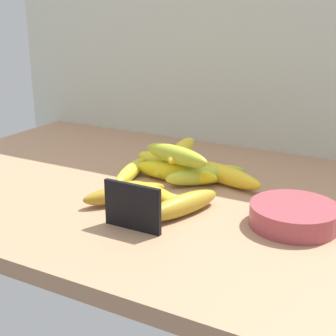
{
  "coord_description": "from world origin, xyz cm",
  "views": [
    {
      "loc": [
        54.15,
        -85.98,
        41.14
      ],
      "look_at": [
        7.34,
        -0.23,
        8.0
      ],
      "focal_mm": 53.4,
      "sensor_mm": 36.0,
      "label": 1
    }
  ],
  "objects_px": {
    "banana_5": "(131,171)",
    "banana_9": "(176,155)",
    "banana_7": "(125,193)",
    "banana_8": "(180,167)",
    "chalkboard_sign": "(133,208)",
    "banana_3": "(152,196)",
    "fruit_bowl": "(294,215)",
    "banana_6": "(206,175)",
    "banana_4": "(159,163)",
    "banana_2": "(183,205)",
    "banana_10": "(182,150)",
    "banana_0": "(223,174)",
    "banana_1": "(175,172)"
  },
  "relations": [
    {
      "from": "banana_5",
      "to": "banana_9",
      "type": "bearing_deg",
      "value": 15.33
    },
    {
      "from": "banana_7",
      "to": "banana_8",
      "type": "relative_size",
      "value": 1.11
    },
    {
      "from": "chalkboard_sign",
      "to": "banana_3",
      "type": "distance_m",
      "value": 0.11
    },
    {
      "from": "fruit_bowl",
      "to": "banana_9",
      "type": "bearing_deg",
      "value": 161.13
    },
    {
      "from": "banana_3",
      "to": "banana_6",
      "type": "xyz_separation_m",
      "value": [
        0.04,
        0.16,
        -0.0
      ]
    },
    {
      "from": "banana_3",
      "to": "banana_4",
      "type": "distance_m",
      "value": 0.21
    },
    {
      "from": "chalkboard_sign",
      "to": "banana_7",
      "type": "relative_size",
      "value": 0.64
    },
    {
      "from": "banana_6",
      "to": "banana_4",
      "type": "bearing_deg",
      "value": 168.06
    },
    {
      "from": "banana_9",
      "to": "banana_8",
      "type": "bearing_deg",
      "value": 106.97
    },
    {
      "from": "fruit_bowl",
      "to": "banana_6",
      "type": "height_order",
      "value": "banana_6"
    },
    {
      "from": "banana_6",
      "to": "banana_8",
      "type": "bearing_deg",
      "value": 159.86
    },
    {
      "from": "banana_2",
      "to": "banana_4",
      "type": "bearing_deg",
      "value": 129.65
    },
    {
      "from": "fruit_bowl",
      "to": "banana_7",
      "type": "distance_m",
      "value": 0.33
    },
    {
      "from": "banana_7",
      "to": "chalkboard_sign",
      "type": "bearing_deg",
      "value": -50.25
    },
    {
      "from": "banana_9",
      "to": "banana_10",
      "type": "height_order",
      "value": "banana_9"
    },
    {
      "from": "banana_2",
      "to": "banana_6",
      "type": "height_order",
      "value": "banana_6"
    },
    {
      "from": "banana_5",
      "to": "banana_9",
      "type": "xyz_separation_m",
      "value": [
        0.1,
        0.03,
        0.05
      ]
    },
    {
      "from": "fruit_bowl",
      "to": "banana_2",
      "type": "relative_size",
      "value": 0.91
    },
    {
      "from": "banana_4",
      "to": "banana_9",
      "type": "relative_size",
      "value": 0.91
    },
    {
      "from": "chalkboard_sign",
      "to": "banana_7",
      "type": "xyz_separation_m",
      "value": [
        -0.08,
        0.09,
        -0.02
      ]
    },
    {
      "from": "banana_0",
      "to": "banana_5",
      "type": "distance_m",
      "value": 0.21
    },
    {
      "from": "banana_4",
      "to": "banana_5",
      "type": "height_order",
      "value": "banana_4"
    },
    {
      "from": "fruit_bowl",
      "to": "banana_0",
      "type": "xyz_separation_m",
      "value": [
        -0.19,
        0.14,
        0.0
      ]
    },
    {
      "from": "chalkboard_sign",
      "to": "banana_10",
      "type": "xyz_separation_m",
      "value": [
        -0.06,
        0.3,
        0.02
      ]
    },
    {
      "from": "fruit_bowl",
      "to": "banana_8",
      "type": "distance_m",
      "value": 0.34
    },
    {
      "from": "banana_4",
      "to": "banana_10",
      "type": "bearing_deg",
      "value": 9.9
    },
    {
      "from": "banana_6",
      "to": "banana_1",
      "type": "bearing_deg",
      "value": -166.14
    },
    {
      "from": "banana_1",
      "to": "banana_5",
      "type": "xyz_separation_m",
      "value": [
        -0.1,
        -0.03,
        -0.01
      ]
    },
    {
      "from": "chalkboard_sign",
      "to": "banana_3",
      "type": "relative_size",
      "value": 0.65
    },
    {
      "from": "fruit_bowl",
      "to": "banana_4",
      "type": "height_order",
      "value": "banana_4"
    },
    {
      "from": "banana_5",
      "to": "banana_9",
      "type": "distance_m",
      "value": 0.11
    },
    {
      "from": "banana_4",
      "to": "banana_10",
      "type": "xyz_separation_m",
      "value": [
        0.05,
        0.01,
        0.04
      ]
    },
    {
      "from": "banana_0",
      "to": "banana_6",
      "type": "distance_m",
      "value": 0.04
    },
    {
      "from": "banana_2",
      "to": "banana_10",
      "type": "bearing_deg",
      "value": 117.75
    },
    {
      "from": "banana_6",
      "to": "banana_8",
      "type": "xyz_separation_m",
      "value": [
        -0.08,
        0.03,
        -0.0
      ]
    },
    {
      "from": "banana_8",
      "to": "chalkboard_sign",
      "type": "bearing_deg",
      "value": -78.5
    },
    {
      "from": "fruit_bowl",
      "to": "banana_1",
      "type": "relative_size",
      "value": 0.8
    },
    {
      "from": "banana_5",
      "to": "banana_8",
      "type": "xyz_separation_m",
      "value": [
        0.08,
        0.07,
        0.0
      ]
    },
    {
      "from": "fruit_bowl",
      "to": "banana_7",
      "type": "bearing_deg",
      "value": -170.75
    },
    {
      "from": "chalkboard_sign",
      "to": "banana_0",
      "type": "height_order",
      "value": "chalkboard_sign"
    },
    {
      "from": "banana_10",
      "to": "banana_7",
      "type": "bearing_deg",
      "value": -95.21
    },
    {
      "from": "banana_10",
      "to": "banana_1",
      "type": "bearing_deg",
      "value": -76.89
    },
    {
      "from": "banana_6",
      "to": "banana_9",
      "type": "bearing_deg",
      "value": -163.15
    },
    {
      "from": "banana_2",
      "to": "banana_1",
      "type": "bearing_deg",
      "value": 122.19
    },
    {
      "from": "banana_1",
      "to": "banana_4",
      "type": "xyz_separation_m",
      "value": [
        -0.07,
        0.04,
        -0.0
      ]
    },
    {
      "from": "banana_3",
      "to": "banana_9",
      "type": "bearing_deg",
      "value": 99.15
    },
    {
      "from": "banana_8",
      "to": "banana_0",
      "type": "bearing_deg",
      "value": -3.61
    },
    {
      "from": "banana_2",
      "to": "banana_9",
      "type": "xyz_separation_m",
      "value": [
        -0.09,
        0.15,
        0.04
      ]
    },
    {
      "from": "chalkboard_sign",
      "to": "banana_8",
      "type": "xyz_separation_m",
      "value": [
        -0.06,
        0.29,
        -0.02
      ]
    },
    {
      "from": "banana_4",
      "to": "banana_8",
      "type": "distance_m",
      "value": 0.05
    }
  ]
}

